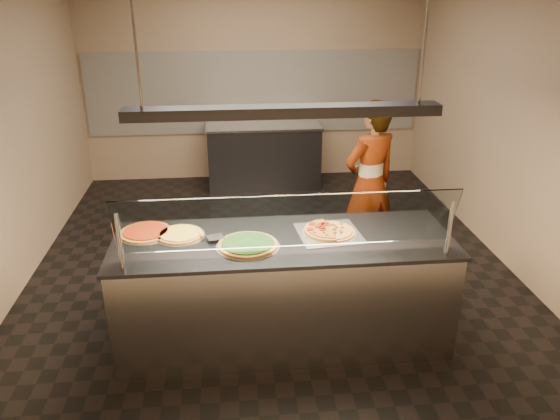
{
  "coord_description": "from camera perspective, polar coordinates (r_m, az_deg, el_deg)",
  "views": [
    {
      "loc": [
        -0.43,
        -5.13,
        2.81
      ],
      "look_at": [
        -0.0,
        -0.87,
        1.02
      ],
      "focal_mm": 35.0,
      "sensor_mm": 36.0,
      "label": 1
    }
  ],
  "objects": [
    {
      "name": "wall_left",
      "position": [
        5.69,
        -27.18,
        6.89
      ],
      "size": [
        0.02,
        6.0,
        3.0
      ],
      "primitive_type": "cube",
      "color": "#9C8165",
      "rests_on": "ground"
    },
    {
      "name": "ground",
      "position": [
        5.87,
        -0.81,
        -6.0
      ],
      "size": [
        5.0,
        6.0,
        0.02
      ],
      "primitive_type": "cube",
      "color": "black",
      "rests_on": "ground"
    },
    {
      "name": "worker",
      "position": [
        5.75,
        9.34,
        2.74
      ],
      "size": [
        0.76,
        0.66,
        1.75
      ],
      "primitive_type": "imported",
      "rotation": [
        0.0,
        0.0,
        3.59
      ],
      "color": "#29262F",
      "rests_on": "ground"
    },
    {
      "name": "serving_counter",
      "position": [
        4.55,
        0.33,
        -8.3
      ],
      "size": [
        2.7,
        0.94,
        0.93
      ],
      "color": "#B7B7BC",
      "rests_on": "ground"
    },
    {
      "name": "half_pizza_sausage",
      "position": [
        4.44,
        6.38,
        -2.09
      ],
      "size": [
        0.24,
        0.42,
        0.04
      ],
      "color": "#955E27",
      "rests_on": "perforated_tray"
    },
    {
      "name": "prep_table",
      "position": [
        8.05,
        -1.71,
        5.78
      ],
      "size": [
        1.64,
        0.74,
        0.93
      ],
      "color": "#2E2E32",
      "rests_on": "ground"
    },
    {
      "name": "wall_back",
      "position": [
        8.26,
        -2.72,
        13.57
      ],
      "size": [
        5.0,
        0.02,
        3.0
      ],
      "primitive_type": "cube",
      "color": "#9C8165",
      "rests_on": "ground"
    },
    {
      "name": "wall_front",
      "position": [
        2.53,
        4.95,
        -8.61
      ],
      "size": [
        5.0,
        0.02,
        3.0
      ],
      "primitive_type": "cube",
      "color": "#9C8165",
      "rests_on": "ground"
    },
    {
      "name": "heat_lamp_housing",
      "position": [
        3.99,
        0.38,
        10.27
      ],
      "size": [
        2.3,
        0.18,
        0.08
      ],
      "primitive_type": "cube",
      "color": "#2E2E32",
      "rests_on": "ceiling"
    },
    {
      "name": "sneeze_guard",
      "position": [
        3.9,
        0.88,
        -1.29
      ],
      "size": [
        2.46,
        0.18,
        0.54
      ],
      "color": "#B7B7BC",
      "rests_on": "serving_counter"
    },
    {
      "name": "perforated_tray",
      "position": [
        4.44,
        5.15,
        -2.38
      ],
      "size": [
        0.54,
        0.54,
        0.01
      ],
      "color": "silver",
      "rests_on": "serving_counter"
    },
    {
      "name": "half_pizza_pepperoni",
      "position": [
        4.41,
        3.91,
        -2.1
      ],
      "size": [
        0.24,
        0.42,
        0.05
      ],
      "color": "#955E27",
      "rests_on": "perforated_tray"
    },
    {
      "name": "lamp_rod_right",
      "position": [
        4.14,
        15.0,
        17.62
      ],
      "size": [
        0.02,
        0.02,
        1.01
      ],
      "primitive_type": "cylinder",
      "color": "#B7B7BC",
      "rests_on": "ceiling"
    },
    {
      "name": "pizza_tomato",
      "position": [
        4.55,
        -13.85,
        -2.23
      ],
      "size": [
        0.44,
        0.44,
        0.03
      ],
      "color": "silver",
      "rests_on": "serving_counter"
    },
    {
      "name": "lamp_rod_left",
      "position": [
        3.94,
        -14.95,
        17.39
      ],
      "size": [
        0.02,
        0.02,
        1.01
      ],
      "primitive_type": "cylinder",
      "color": "#B7B7BC",
      "rests_on": "ceiling"
    },
    {
      "name": "pizza_cheese",
      "position": [
        4.45,
        -10.4,
        -2.48
      ],
      "size": [
        0.4,
        0.4,
        0.03
      ],
      "color": "silver",
      "rests_on": "serving_counter"
    },
    {
      "name": "wall_right",
      "position": [
        6.06,
        23.77,
        8.31
      ],
      "size": [
        0.02,
        6.0,
        3.0
      ],
      "primitive_type": "cube",
      "color": "#9C8165",
      "rests_on": "ground"
    },
    {
      "name": "tile_band",
      "position": [
        8.26,
        -2.68,
        12.16
      ],
      "size": [
        4.9,
        0.02,
        1.2
      ],
      "primitive_type": "cube",
      "color": "silver",
      "rests_on": "wall_back"
    },
    {
      "name": "pizza_spatula",
      "position": [
        4.38,
        -7.66,
        -2.53
      ],
      "size": [
        0.23,
        0.22,
        0.02
      ],
      "color": "#B7B7BC",
      "rests_on": "pizza_spinach"
    },
    {
      "name": "pizza_spinach",
      "position": [
        4.21,
        -3.38,
        -3.62
      ],
      "size": [
        0.49,
        0.49,
        0.03
      ],
      "color": "silver",
      "rests_on": "serving_counter"
    }
  ]
}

